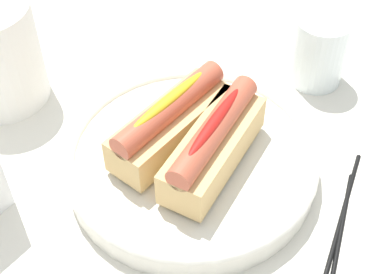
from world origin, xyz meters
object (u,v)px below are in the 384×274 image
at_px(serving_bowl, 192,160).
at_px(hotdog_back, 170,122).
at_px(water_glass, 319,52).
at_px(chopstick_far, 336,257).
at_px(hotdog_front, 215,142).
at_px(chopstick_near, 338,230).

xyz_separation_m(serving_bowl, hotdog_back, (-0.00, 0.03, 0.04)).
relative_size(serving_bowl, water_glass, 3.04).
bearing_deg(chopstick_far, water_glass, 14.78).
xyz_separation_m(serving_bowl, hotdog_front, (0.00, -0.03, 0.04)).
relative_size(hotdog_front, chopstick_far, 0.70).
distance_m(serving_bowl, chopstick_far, 0.18).
bearing_deg(chopstick_far, hotdog_front, 69.21).
bearing_deg(hotdog_front, hotdog_back, 92.35).
bearing_deg(water_glass, hotdog_back, 163.32).
bearing_deg(water_glass, chopstick_far, -148.62).
xyz_separation_m(hotdog_back, water_glass, (0.22, -0.07, -0.02)).
xyz_separation_m(hotdog_front, chopstick_near, (0.02, -0.14, -0.06)).
xyz_separation_m(chopstick_near, chopstick_far, (-0.03, -0.01, 0.00)).
distance_m(hotdog_front, water_glass, 0.22).
bearing_deg(chopstick_near, hotdog_front, 84.85).
relative_size(hotdog_front, hotdog_back, 1.01).
distance_m(water_glass, chopstick_near, 0.24).
bearing_deg(chopstick_far, serving_bowl, 70.21).
bearing_deg(chopstick_far, chopstick_near, 5.21).
height_order(hotdog_front, chopstick_far, hotdog_front).
height_order(serving_bowl, chopstick_far, serving_bowl).
relative_size(hotdog_back, chopstick_near, 0.70).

